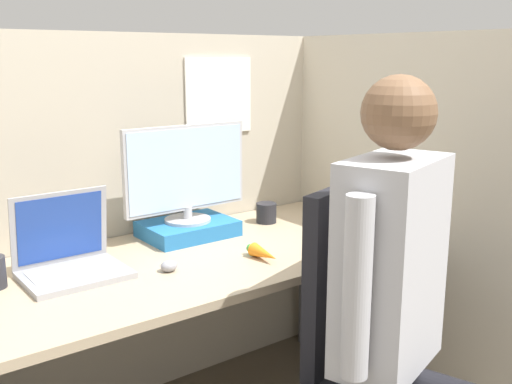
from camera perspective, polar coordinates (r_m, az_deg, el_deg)
The scene contains 12 objects.
cubicle_panel_back at distance 2.49m, azimuth -10.85°, elevation -2.68°, with size 2.19×0.05×1.49m.
cubicle_panel_right at distance 2.63m, azimuth 11.30°, elevation -1.93°, with size 0.04×1.42×1.49m.
desk at distance 2.21m, azimuth -5.90°, elevation -9.98°, with size 1.69×0.76×0.71m.
paper_box at distance 2.38m, azimuth -6.50°, elevation -3.48°, with size 0.35×0.26×0.06m.
monitor at distance 2.33m, azimuth -6.68°, elevation 1.86°, with size 0.52×0.18×0.38m.
laptop at distance 2.04m, azimuth -17.27°, elevation -6.18°, with size 0.32×0.25×0.27m.
mouse at distance 2.01m, azimuth -8.30°, elevation -6.99°, with size 0.06×0.05×0.04m.
stapler at distance 2.63m, azimuth 7.82°, elevation -1.96°, with size 0.04×0.17×0.06m.
carrot_toy at distance 2.09m, azimuth 0.76°, elevation -5.90°, with size 0.05×0.15×0.05m.
office_chair at distance 1.88m, azimuth 10.40°, elevation -15.56°, with size 0.58×0.63×1.03m.
person at distance 1.64m, azimuth 13.59°, elevation -9.88°, with size 0.46×0.50×1.36m.
coffee_mug at distance 2.55m, azimuth 0.99°, elevation -1.99°, with size 0.09×0.09×0.08m.
Camera 1 is at (-1.05, -1.37, 1.41)m, focal length 42.00 mm.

